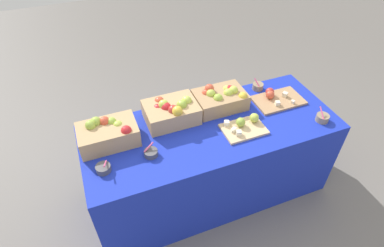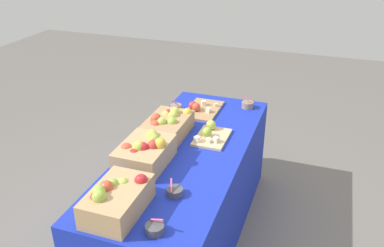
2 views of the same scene
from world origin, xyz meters
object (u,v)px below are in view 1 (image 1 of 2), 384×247
(apple_crate_left, at_px, (108,133))
(sample_bowl_mid, at_px, (103,168))
(cutting_board_back, at_px, (276,98))
(sample_bowl_far, at_px, (151,153))
(sample_bowl_near, at_px, (322,118))
(apple_crate_middle, at_px, (171,111))
(apple_crate_right, at_px, (220,98))
(cutting_board_front, at_px, (244,126))
(sample_bowl_extra, at_px, (258,86))

(apple_crate_left, relative_size, sample_bowl_mid, 4.17)
(cutting_board_back, height_order, sample_bowl_far, sample_bowl_far)
(sample_bowl_near, bearing_deg, apple_crate_middle, 157.91)
(apple_crate_right, relative_size, sample_bowl_far, 4.23)
(sample_bowl_mid, relative_size, sample_bowl_far, 1.03)
(cutting_board_front, bearing_deg, sample_bowl_far, -179.58)
(apple_crate_middle, xyz_separation_m, sample_bowl_extra, (0.81, 0.11, -0.06))
(apple_crate_left, xyz_separation_m, sample_bowl_near, (1.52, -0.36, -0.05))
(sample_bowl_extra, bearing_deg, apple_crate_right, -166.82)
(apple_crate_left, relative_size, apple_crate_right, 1.01)
(sample_bowl_far, relative_size, sample_bowl_extra, 0.91)
(apple_crate_middle, bearing_deg, sample_bowl_mid, -150.68)
(apple_crate_left, relative_size, sample_bowl_far, 4.29)
(cutting_board_back, bearing_deg, sample_bowl_extra, 106.49)
(sample_bowl_mid, bearing_deg, cutting_board_back, 9.08)
(apple_crate_left, xyz_separation_m, cutting_board_back, (1.34, -0.02, -0.06))
(cutting_board_front, bearing_deg, apple_crate_right, 99.76)
(cutting_board_front, relative_size, sample_bowl_mid, 3.26)
(sample_bowl_far, bearing_deg, sample_bowl_mid, -176.40)
(apple_crate_left, xyz_separation_m, apple_crate_right, (0.89, 0.08, -0.00))
(sample_bowl_mid, relative_size, sample_bowl_extra, 0.93)
(apple_crate_middle, bearing_deg, sample_bowl_far, -129.56)
(cutting_board_front, bearing_deg, apple_crate_middle, 147.81)
(apple_crate_middle, bearing_deg, cutting_board_back, -5.77)
(cutting_board_back, height_order, sample_bowl_extra, sample_bowl_extra)
(apple_crate_right, xyz_separation_m, cutting_board_back, (0.46, -0.10, -0.06))
(cutting_board_back, xyz_separation_m, sample_bowl_near, (0.18, -0.34, 0.01))
(apple_crate_middle, distance_m, sample_bowl_mid, 0.65)
(apple_crate_middle, bearing_deg, sample_bowl_near, -22.09)
(cutting_board_back, bearing_deg, apple_crate_right, 167.36)
(sample_bowl_near, bearing_deg, sample_bowl_far, 174.25)
(apple_crate_left, distance_m, apple_crate_right, 0.89)
(apple_crate_left, bearing_deg, apple_crate_right, 5.10)
(sample_bowl_mid, height_order, sample_bowl_far, sample_bowl_far)
(apple_crate_middle, xyz_separation_m, apple_crate_right, (0.41, 0.01, -0.00))
(sample_bowl_near, relative_size, sample_bowl_mid, 1.18)
(cutting_board_front, relative_size, sample_bowl_near, 2.76)
(cutting_board_front, bearing_deg, sample_bowl_mid, -178.60)
(apple_crate_right, bearing_deg, apple_crate_left, -174.90)
(cutting_board_back, bearing_deg, sample_bowl_near, -61.49)
(apple_crate_right, bearing_deg, cutting_board_front, -80.24)
(sample_bowl_near, bearing_deg, sample_bowl_extra, 114.35)
(sample_bowl_near, xyz_separation_m, sample_bowl_far, (-1.29, 0.13, -0.01))
(sample_bowl_far, bearing_deg, apple_crate_left, 135.38)
(cutting_board_front, xyz_separation_m, sample_bowl_extra, (0.35, 0.40, 0.00))
(apple_crate_right, distance_m, cutting_board_front, 0.31)
(cutting_board_back, relative_size, sample_bowl_near, 3.50)
(apple_crate_right, height_order, sample_bowl_far, apple_crate_right)
(sample_bowl_far, height_order, sample_bowl_extra, sample_bowl_extra)
(apple_crate_left, height_order, sample_bowl_far, apple_crate_left)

